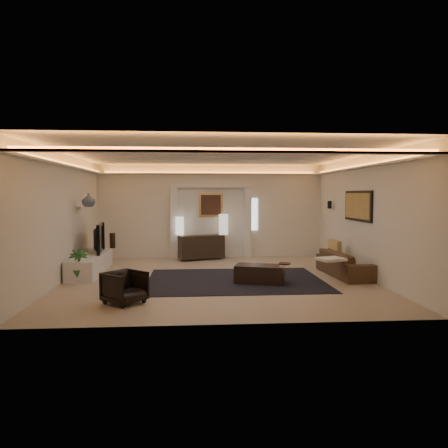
{
  "coord_description": "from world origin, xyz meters",
  "views": [
    {
      "loc": [
        -0.57,
        -9.85,
        1.98
      ],
      "look_at": [
        0.2,
        0.6,
        1.25
      ],
      "focal_mm": 34.16,
      "sensor_mm": 36.0,
      "label": 1
    }
  ],
  "objects": [
    {
      "name": "throw_blanket",
      "position": [
        2.48,
        -0.71,
        0.55
      ],
      "size": [
        0.68,
        0.61,
        0.06
      ],
      "primitive_type": "cube",
      "rotation": [
        0.0,
        0.0,
        0.33
      ],
      "color": "beige",
      "rests_on": "sofa"
    },
    {
      "name": "wall_left",
      "position": [
        -3.5,
        0.0,
        1.45
      ],
      "size": [
        0.0,
        7.0,
        7.0
      ],
      "primitive_type": "plane",
      "rotation": [
        1.57,
        0.0,
        1.57
      ],
      "color": "silver",
      "rests_on": "ground"
    },
    {
      "name": "coffee_table",
      "position": [
        0.92,
        -0.52,
        0.2
      ],
      "size": [
        1.19,
        0.88,
        0.4
      ],
      "primitive_type": "cube",
      "rotation": [
        0.0,
        0.0,
        -0.31
      ],
      "color": "black",
      "rests_on": "ground"
    },
    {
      "name": "magazine",
      "position": [
        1.45,
        -0.8,
        0.42
      ],
      "size": [
        0.3,
        0.27,
        0.03
      ],
      "primitive_type": "cube",
      "rotation": [
        0.0,
        0.0,
        -0.43
      ],
      "color": "beige",
      "rests_on": "coffee_table"
    },
    {
      "name": "floor",
      "position": [
        0.0,
        0.0,
        0.0
      ],
      "size": [
        7.0,
        7.0,
        0.0
      ],
      "primitive_type": "plane",
      "color": "tan",
      "rests_on": "ground"
    },
    {
      "name": "figurine",
      "position": [
        -2.83,
        2.29,
        0.64
      ],
      "size": [
        0.2,
        0.2,
        0.42
      ],
      "primitive_type": "cylinder",
      "rotation": [
        0.0,
        0.0,
        -0.38
      ],
      "color": "black",
      "rests_on": "media_ledge"
    },
    {
      "name": "wall_niche",
      "position": [
        -3.44,
        1.4,
        1.65
      ],
      "size": [
        0.1,
        0.55,
        0.04
      ],
      "primitive_type": "cube",
      "color": "silver",
      "rests_on": "wall_left"
    },
    {
      "name": "area_rug",
      "position": [
        0.4,
        -0.2,
        0.01
      ],
      "size": [
        4.0,
        3.0,
        0.01
      ],
      "primitive_type": "cube",
      "color": "black",
      "rests_on": "ground"
    },
    {
      "name": "painting_frame",
      "position": [
        0.0,
        3.47,
        1.65
      ],
      "size": [
        0.74,
        0.04,
        0.74
      ],
      "primitive_type": "cube",
      "color": "tan",
      "rests_on": "wall_back"
    },
    {
      "name": "pilaster_right",
      "position": [
        1.15,
        3.4,
        1.1
      ],
      "size": [
        0.22,
        0.2,
        2.2
      ],
      "primitive_type": "cube",
      "color": "silver",
      "rests_on": "ground"
    },
    {
      "name": "wall_right",
      "position": [
        3.5,
        0.0,
        1.45
      ],
      "size": [
        0.0,
        7.0,
        7.0
      ],
      "primitive_type": "plane",
      "rotation": [
        1.57,
        0.0,
        -1.57
      ],
      "color": "silver",
      "rests_on": "ground"
    },
    {
      "name": "art_panel_frame",
      "position": [
        3.47,
        0.3,
        1.7
      ],
      "size": [
        0.04,
        1.64,
        0.74
      ],
      "primitive_type": "cube",
      "color": "black",
      "rests_on": "wall_right"
    },
    {
      "name": "alcove_header",
      "position": [
        0.0,
        3.4,
        2.25
      ],
      "size": [
        2.52,
        0.2,
        0.12
      ],
      "primitive_type": "cube",
      "color": "silver",
      "rests_on": "wall_back"
    },
    {
      "name": "bowl",
      "position": [
        1.45,
        -0.68,
        0.44
      ],
      "size": [
        0.34,
        0.34,
        0.07
      ],
      "primitive_type": "imported",
      "rotation": [
        0.0,
        0.0,
        -0.29
      ],
      "color": "#372217",
      "rests_on": "coffee_table"
    },
    {
      "name": "wall_sconce",
      "position": [
        3.38,
        2.2,
        1.68
      ],
      "size": [
        0.12,
        0.12,
        0.22
      ],
      "primitive_type": "cylinder",
      "color": "black",
      "rests_on": "wall_right"
    },
    {
      "name": "wall_back",
      "position": [
        0.0,
        3.5,
        1.45
      ],
      "size": [
        7.0,
        0.0,
        7.0
      ],
      "primitive_type": "plane",
      "rotation": [
        1.57,
        0.0,
        0.0
      ],
      "color": "silver",
      "rests_on": "ground"
    },
    {
      "name": "daylight_slit",
      "position": [
        1.35,
        3.48,
        1.35
      ],
      "size": [
        0.25,
        0.03,
        1.0
      ],
      "primitive_type": "cube",
      "color": "white",
      "rests_on": "wall_back"
    },
    {
      "name": "console",
      "position": [
        -0.31,
        2.97,
        0.4
      ],
      "size": [
        1.44,
        0.86,
        0.69
      ],
      "primitive_type": "cube",
      "rotation": [
        0.0,
        0.0,
        0.34
      ],
      "color": "black",
      "rests_on": "ground"
    },
    {
      "name": "pilaster_left",
      "position": [
        -1.15,
        3.4,
        1.1
      ],
      "size": [
        0.22,
        0.2,
        2.2
      ],
      "primitive_type": "cube",
      "color": "silver",
      "rests_on": "ground"
    },
    {
      "name": "tv",
      "position": [
        -3.1,
        1.39,
        0.83
      ],
      "size": [
        1.32,
        0.31,
        0.76
      ],
      "primitive_type": "imported",
      "rotation": [
        0.0,
        0.0,
        1.68
      ],
      "color": "black",
      "rests_on": "media_ledge"
    },
    {
      "name": "ginger_jar",
      "position": [
        -3.15,
        0.95,
        1.84
      ],
      "size": [
        0.38,
        0.38,
        0.34
      ],
      "primitive_type": "imported",
      "rotation": [
        0.0,
        0.0,
        -0.18
      ],
      "color": "#344950",
      "rests_on": "wall_niche"
    },
    {
      "name": "media_ledge",
      "position": [
        -3.15,
        1.01,
        0.23
      ],
      "size": [
        0.69,
        2.6,
        0.49
      ],
      "primitive_type": "cube",
      "rotation": [
        0.0,
        0.0,
        0.02
      ],
      "color": "silver",
      "rests_on": "ground"
    },
    {
      "name": "art_panel_gold",
      "position": [
        3.44,
        0.3,
        1.7
      ],
      "size": [
        0.02,
        1.5,
        0.62
      ],
      "primitive_type": "cube",
      "color": "tan",
      "rests_on": "wall_right"
    },
    {
      "name": "lamp_left",
      "position": [
        -0.97,
        3.18,
        1.09
      ],
      "size": [
        0.28,
        0.28,
        0.55
      ],
      "primitive_type": "cylinder",
      "rotation": [
        0.0,
        0.0,
        0.13
      ],
      "color": "white",
      "rests_on": "console"
    },
    {
      "name": "lamp_right",
      "position": [
        0.38,
        3.18,
        1.09
      ],
      "size": [
        0.35,
        0.35,
        0.63
      ],
      "primitive_type": "cylinder",
      "rotation": [
        0.0,
        0.0,
        0.31
      ],
      "color": "beige",
      "rests_on": "console"
    },
    {
      "name": "cove_soffit",
      "position": [
        0.0,
        0.0,
        2.62
      ],
      "size": [
        7.0,
        7.0,
        0.04
      ],
      "primitive_type": "cube",
      "color": "silver",
      "rests_on": "ceiling"
    },
    {
      "name": "sofa",
      "position": [
        3.15,
        0.16,
        0.3
      ],
      "size": [
        2.07,
        0.92,
        0.59
      ],
      "primitive_type": "imported",
      "rotation": [
        0.0,
        0.0,
        1.64
      ],
      "color": "#3D2A17",
      "rests_on": "ground"
    },
    {
      "name": "wall_front",
      "position": [
        0.0,
        -3.5,
        1.45
      ],
      "size": [
        7.0,
        0.0,
        7.0
      ],
      "primitive_type": "plane",
      "rotation": [
        -1.57,
        0.0,
        0.0
      ],
      "color": "silver",
      "rests_on": "ground"
    },
    {
      "name": "ceiling",
      "position": [
        0.0,
        0.0,
        2.9
      ],
      "size": [
        7.0,
        7.0,
        0.0
      ],
      "primitive_type": "plane",
      "rotation": [
        3.14,
        0.0,
        0.0
      ],
      "color": "white",
      "rests_on": "ground"
    },
    {
      "name": "plant",
      "position": [
        -3.15,
        -0.12,
        0.37
      ],
      "size": [
        0.48,
        0.48,
        0.74
      ],
      "primitive_type": "imported",
      "rotation": [
        0.0,
        0.0,
        0.18
      ],
      "color": "#2A5C27",
      "rests_on": "ground"
    },
    {
      "name": "armchair",
      "position": [
        -1.81,
        -2.13,
        0.3
      ],
      "size": [
        0.91,
        0.91,
        0.6
      ],
      "primitive_type": "imported",
      "rotation": [
        0.0,
        0.0,
        0.84
      ],
      "color": "black",
      "rests_on": "ground"
    },
    {
      "name": "throw_pillow",
      "position": [
        3.15,
        1.02,
        0.55
      ],
      "size": [
        0.24,
        0.47,
        0.45
      ],
      "primitive_type": "cube",
      "rotation": [
        0.0,
        0.0,
        0.24
      ],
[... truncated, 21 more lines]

